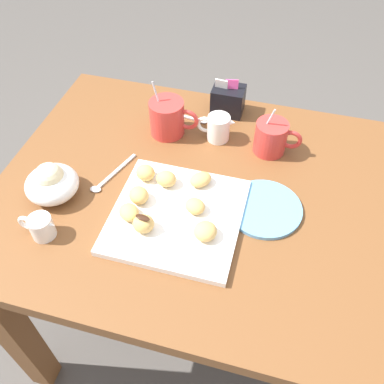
# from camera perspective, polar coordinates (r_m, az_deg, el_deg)

# --- Properties ---
(ground_plane) EXTENTS (8.00, 8.00, 0.00)m
(ground_plane) POSITION_cam_1_polar(r_m,az_deg,el_deg) (1.61, 0.70, -16.82)
(ground_plane) COLOR #514C47
(dining_table) EXTENTS (1.00, 0.78, 0.71)m
(dining_table) POSITION_cam_1_polar(r_m,az_deg,el_deg) (1.11, 0.98, -4.23)
(dining_table) COLOR brown
(dining_table) RESTS_ON ground_plane
(pastry_plate_square) EXTENTS (0.29, 0.29, 0.02)m
(pastry_plate_square) POSITION_cam_1_polar(r_m,az_deg,el_deg) (0.95, -2.11, -3.30)
(pastry_plate_square) COLOR white
(pastry_plate_square) RESTS_ON dining_table
(coffee_mug_red_left) EXTENTS (0.13, 0.09, 0.15)m
(coffee_mug_red_left) POSITION_cam_1_polar(r_m,az_deg,el_deg) (1.14, -3.34, 10.27)
(coffee_mug_red_left) COLOR red
(coffee_mug_red_left) RESTS_ON dining_table
(coffee_mug_red_right) EXTENTS (0.12, 0.08, 0.13)m
(coffee_mug_red_right) POSITION_cam_1_polar(r_m,az_deg,el_deg) (1.10, 10.88, 7.48)
(coffee_mug_red_right) COLOR red
(coffee_mug_red_right) RESTS_ON dining_table
(cream_pitcher_white) EXTENTS (0.10, 0.06, 0.07)m
(cream_pitcher_white) POSITION_cam_1_polar(r_m,az_deg,el_deg) (1.12, 3.78, 8.88)
(cream_pitcher_white) COLOR white
(cream_pitcher_white) RESTS_ON dining_table
(sugar_caddy) EXTENTS (0.09, 0.07, 0.11)m
(sugar_caddy) POSITION_cam_1_polar(r_m,az_deg,el_deg) (1.22, 4.86, 12.47)
(sugar_caddy) COLOR black
(sugar_caddy) RESTS_ON dining_table
(ice_cream_bowl) EXTENTS (0.13, 0.13, 0.09)m
(ice_cream_bowl) POSITION_cam_1_polar(r_m,az_deg,el_deg) (1.03, -18.72, 1.23)
(ice_cream_bowl) COLOR white
(ice_cream_bowl) RESTS_ON dining_table
(chocolate_sauce_pitcher) EXTENTS (0.09, 0.05, 0.06)m
(chocolate_sauce_pitcher) POSITION_cam_1_polar(r_m,az_deg,el_deg) (0.96, -20.02, -4.41)
(chocolate_sauce_pitcher) COLOR white
(chocolate_sauce_pitcher) RESTS_ON dining_table
(saucer_sky_left) EXTENTS (0.17, 0.17, 0.01)m
(saucer_sky_left) POSITION_cam_1_polar(r_m,az_deg,el_deg) (0.98, 9.90, -2.23)
(saucer_sky_left) COLOR #66A8DB
(saucer_sky_left) RESTS_ON dining_table
(loose_spoon_near_saucer) EXTENTS (0.16, 0.03, 0.01)m
(loose_spoon_near_saucer) POSITION_cam_1_polar(r_m,az_deg,el_deg) (1.21, -0.63, 10.22)
(loose_spoon_near_saucer) COLOR silver
(loose_spoon_near_saucer) RESTS_ON dining_table
(loose_spoon_by_plate) EXTENTS (0.07, 0.15, 0.01)m
(loose_spoon_by_plate) POSITION_cam_1_polar(r_m,az_deg,el_deg) (1.06, -11.33, 1.97)
(loose_spoon_by_plate) COLOR silver
(loose_spoon_by_plate) RESTS_ON dining_table
(beignet_0) EXTENTS (0.07, 0.07, 0.04)m
(beignet_0) POSITION_cam_1_polar(r_m,az_deg,el_deg) (0.96, -7.32, -0.44)
(beignet_0) COLOR #E5B260
(beignet_0) RESTS_ON pastry_plate_square
(beignet_1) EXTENTS (0.07, 0.07, 0.03)m
(beignet_1) POSITION_cam_1_polar(r_m,az_deg,el_deg) (0.99, 1.09, 1.75)
(beignet_1) COLOR #E5B260
(beignet_1) RESTS_ON pastry_plate_square
(beignet_2) EXTENTS (0.06, 0.06, 0.03)m
(beignet_2) POSITION_cam_1_polar(r_m,az_deg,el_deg) (0.94, 0.42, -1.94)
(beignet_2) COLOR #E5B260
(beignet_2) RESTS_ON pastry_plate_square
(beignet_3) EXTENTS (0.07, 0.07, 0.03)m
(beignet_3) POSITION_cam_1_polar(r_m,az_deg,el_deg) (0.94, -8.65, -2.76)
(beignet_3) COLOR #E5B260
(beignet_3) RESTS_ON pastry_plate_square
(beignet_4) EXTENTS (0.06, 0.06, 0.03)m
(beignet_4) POSITION_cam_1_polar(r_m,az_deg,el_deg) (0.89, 1.82, -5.39)
(beignet_4) COLOR #E5B260
(beignet_4) RESTS_ON pastry_plate_square
(beignet_5) EXTENTS (0.06, 0.06, 0.04)m
(beignet_5) POSITION_cam_1_polar(r_m,az_deg,el_deg) (1.01, -6.40, 2.66)
(beignet_5) COLOR #E5B260
(beignet_5) RESTS_ON pastry_plate_square
(beignet_6) EXTENTS (0.05, 0.05, 0.04)m
(beignet_6) POSITION_cam_1_polar(r_m,az_deg,el_deg) (0.99, -3.56, 1.82)
(beignet_6) COLOR #E5B260
(beignet_6) RESTS_ON pastry_plate_square
(beignet_7) EXTENTS (0.05, 0.05, 0.04)m
(beignet_7) POSITION_cam_1_polar(r_m,az_deg,el_deg) (0.91, -6.67, -4.34)
(beignet_7) COLOR #E5B260
(beignet_7) RESTS_ON pastry_plate_square
(chocolate_drizzle_7) EXTENTS (0.03, 0.02, 0.00)m
(chocolate_drizzle_7) POSITION_cam_1_polar(r_m,az_deg,el_deg) (0.89, -6.79, -3.50)
(chocolate_drizzle_7) COLOR #381E11
(chocolate_drizzle_7) RESTS_ON beignet_7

